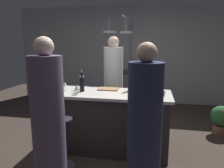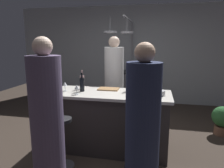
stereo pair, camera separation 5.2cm
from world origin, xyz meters
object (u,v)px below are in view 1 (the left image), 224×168
potted_plant (221,118)px  wine_glass_near_left_guest (77,87)px  wine_bottle_dark (82,84)px  wine_glass_by_chef (65,84)px  stove_range (129,88)px  guest_right (144,131)px  guest_left (48,122)px  cutting_board (108,89)px  bar_stool_right (144,148)px  wine_bottle_rose (82,82)px  mixing_bowl_steel (159,93)px  chef (113,85)px  pepper_mill (137,88)px  mixing_bowl_wooden (145,90)px  bar_stool_left (63,141)px  wine_bottle_white (131,82)px

potted_plant → wine_glass_near_left_guest: size_ratio=3.56×
wine_bottle_dark → wine_glass_by_chef: 0.27m
stove_range → guest_right: (0.55, -3.43, 0.31)m
guest_left → cutting_board: bearing=70.8°
bar_stool_right → wine_bottle_dark: wine_bottle_dark is taller
potted_plant → wine_bottle_rose: size_ratio=1.75×
wine_bottle_rose → mixing_bowl_steel: size_ratio=1.73×
chef → bar_stool_right: size_ratio=2.57×
cutting_board → chef: bearing=94.8°
pepper_mill → mixing_bowl_steel: (0.31, 0.06, -0.07)m
cutting_board → mixing_bowl_wooden: size_ratio=1.72×
mixing_bowl_steel → wine_glass_by_chef: bearing=-179.5°
chef → cutting_board: chef is taller
wine_glass_by_chef → mixing_bowl_wooden: 1.23m
stove_range → bar_stool_left: 3.11m
cutting_board → wine_bottle_rose: bearing=-176.2°
wine_glass_near_left_guest → mixing_bowl_wooden: (0.95, 0.39, -0.08)m
bar_stool_left → guest_left: guest_left is taller
wine_bottle_white → wine_bottle_dark: bearing=-164.4°
stove_range → wine_bottle_white: size_ratio=2.73×
chef → wine_bottle_dark: 1.03m
cutting_board → wine_bottle_dark: wine_bottle_dark is taller
stove_range → wine_glass_near_left_guest: bearing=-99.3°
bar_stool_left → wine_bottle_dark: (0.06, 0.61, 0.63)m
guest_left → mixing_bowl_steel: bearing=39.1°
mixing_bowl_steel → guest_right: bearing=-99.5°
bar_stool_right → wine_bottle_white: wine_bottle_white is taller
bar_stool_right → potted_plant: 2.01m
wine_bottle_white → potted_plant: bearing=24.7°
guest_left → potted_plant: 3.05m
stove_range → cutting_board: bearing=-91.7°
guest_left → mixing_bowl_steel: guest_left is taller
stove_range → wine_glass_by_chef: size_ratio=6.10×
pepper_mill → wine_glass_near_left_guest: bearing=-171.8°
wine_bottle_dark → mixing_bowl_wooden: (0.95, 0.19, -0.08)m
guest_left → chef: bearing=79.8°
wine_bottle_white → wine_glass_near_left_guest: size_ratio=2.23×
wine_bottle_rose → cutting_board: bearing=3.8°
pepper_mill → wine_glass_by_chef: size_ratio=1.44×
chef → bar_stool_left: (-0.37, -1.58, -0.43)m
bar_stool_left → potted_plant: bar_stool_left is taller
wine_glass_near_left_guest → mixing_bowl_wooden: size_ratio=0.79×
pepper_mill → guest_right: bearing=-80.5°
cutting_board → wine_glass_near_left_guest: (-0.37, -0.41, 0.10)m
pepper_mill → mixing_bowl_wooden: pepper_mill is taller
chef → mixing_bowl_wooden: (0.65, -0.77, 0.12)m
guest_right → stove_range: bearing=99.1°
wine_glass_by_chef → mixing_bowl_steel: wine_glass_by_chef is taller
stove_range → wine_bottle_rose: 2.40m
stove_range → bar_stool_right: bearing=-79.9°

